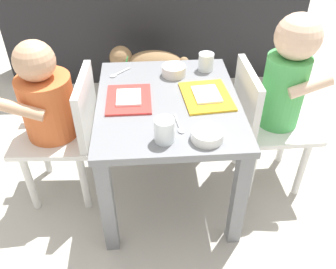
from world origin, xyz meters
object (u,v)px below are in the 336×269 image
at_px(water_cup_right, 164,132).
at_px(dog, 150,66).
at_px(seated_child_left, 51,105).
at_px(seated_child_right, 282,86).
at_px(cereal_bowl_left_side, 174,70).
at_px(water_cup_left, 206,63).
at_px(spoon_by_left_tray, 179,126).
at_px(dining_table, 168,119).
at_px(food_tray_left, 129,99).
at_px(food_tray_right, 206,96).
at_px(spoon_by_right_tray, 118,73).
at_px(veggie_bowl_near, 207,135).

bearing_deg(water_cup_right, dog, 91.33).
xyz_separation_m(seated_child_left, seated_child_right, (0.81, 0.00, 0.04)).
bearing_deg(water_cup_right, seated_child_left, 146.74).
distance_m(water_cup_right, cereal_bowl_left_side, 0.39).
height_order(water_cup_left, spoon_by_left_tray, water_cup_left).
xyz_separation_m(dining_table, food_tray_left, (-0.13, 0.01, 0.08)).
distance_m(seated_child_left, food_tray_right, 0.54).
distance_m(dog, spoon_by_right_tray, 0.56).
distance_m(food_tray_left, spoon_by_right_tray, 0.19).
relative_size(water_cup_left, cereal_bowl_left_side, 0.75).
bearing_deg(dining_table, food_tray_right, 3.20).
bearing_deg(dining_table, spoon_by_right_tray, 132.29).
bearing_deg(seated_child_left, food_tray_right, -2.47).
bearing_deg(food_tray_right, spoon_by_right_tray, 148.96).
height_order(water_cup_right, spoon_by_right_tray, water_cup_right).
relative_size(seated_child_left, food_tray_left, 3.47).
xyz_separation_m(food_tray_left, veggie_bowl_near, (0.23, -0.23, 0.01)).
height_order(food_tray_right, water_cup_right, water_cup_right).
bearing_deg(food_tray_left, dining_table, -3.20).
distance_m(seated_child_left, cereal_bowl_left_side, 0.46).
height_order(food_tray_left, spoon_by_right_tray, food_tray_left).
bearing_deg(food_tray_right, water_cup_right, -125.31).
xyz_separation_m(seated_child_left, spoon_by_left_tray, (0.43, -0.18, 0.03)).
distance_m(water_cup_right, spoon_by_left_tray, 0.09).
height_order(seated_child_right, spoon_by_right_tray, seated_child_right).
relative_size(dining_table, food_tray_left, 3.14).
xyz_separation_m(food_tray_left, water_cup_right, (0.11, -0.22, 0.03)).
bearing_deg(dog, seated_child_right, -55.51).
xyz_separation_m(dining_table, water_cup_right, (-0.03, -0.22, 0.11)).
height_order(dining_table, water_cup_right, water_cup_right).
height_order(water_cup_left, cereal_bowl_left_side, water_cup_left).
relative_size(water_cup_left, spoon_by_right_tray, 0.83).
bearing_deg(seated_child_left, spoon_by_right_tray, 35.55).
bearing_deg(water_cup_right, veggie_bowl_near, -1.81).
bearing_deg(water_cup_right, cereal_bowl_left_side, 81.14).
bearing_deg(water_cup_left, food_tray_right, -97.99).
height_order(cereal_bowl_left_side, spoon_by_right_tray, cereal_bowl_left_side).
relative_size(food_tray_right, spoon_by_left_tray, 2.16).
distance_m(water_cup_left, water_cup_right, 0.46).
bearing_deg(dog, water_cup_left, -66.89).
xyz_separation_m(seated_child_right, spoon_by_right_tray, (-0.58, 0.16, -0.01)).
bearing_deg(food_tray_right, seated_child_left, 177.53).
xyz_separation_m(seated_child_left, spoon_by_right_tray, (0.23, 0.16, 0.03)).
relative_size(cereal_bowl_left_side, spoon_by_right_tray, 1.10).
xyz_separation_m(water_cup_left, cereal_bowl_left_side, (-0.13, -0.03, -0.01)).
distance_m(spoon_by_left_tray, spoon_by_right_tray, 0.40).
bearing_deg(spoon_by_right_tray, dining_table, -47.71).
relative_size(dog, spoon_by_right_tray, 5.22).
relative_size(seated_child_right, water_cup_right, 9.57).
height_order(seated_child_left, seated_child_right, seated_child_right).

